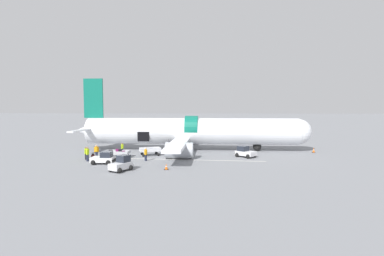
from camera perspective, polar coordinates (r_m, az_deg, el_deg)
The scene contains 16 objects.
ground_plane at distance 39.60m, azimuth -3.50°, elevation -5.46°, with size 500.00×500.00×0.00m, color gray.
apron_marking_line at distance 37.17m, azimuth -0.26°, elevation -6.08°, with size 18.19×1.25×0.01m.
airplane at distance 45.04m, azimuth -0.58°, elevation -0.70°, with size 35.65×27.97×10.83m.
baggage_tug_lead at distance 36.10m, azimuth -16.42°, elevation -5.57°, with size 2.72×2.26×1.41m.
baggage_tug_mid at distance 31.59m, azimuth -13.29°, elevation -6.80°, with size 2.33×2.72×1.60m.
baggage_tug_rear at distance 39.72m, azimuth 10.06°, elevation -4.59°, with size 2.89×2.78×1.43m.
baggage_cart_loading at distance 40.06m, azimuth -13.88°, elevation -4.74°, with size 3.88×2.00×1.05m.
baggage_cart_queued at distance 40.65m, azimuth -7.88°, elevation -4.45°, with size 3.71×2.46×1.07m.
ground_crew_loader_a at distance 36.82m, azimuth -8.80°, elevation -4.90°, with size 0.38×0.55×1.60m.
ground_crew_loader_b at distance 42.90m, azimuth -13.14°, elevation -3.73°, with size 0.42×0.54×1.54m.
ground_crew_driver at distance 40.08m, azimuth -17.73°, elevation -4.21°, with size 0.59×0.53×1.74m.
ground_crew_supervisor at distance 38.24m, azimuth -19.29°, elevation -4.65°, with size 0.46×0.60×1.73m.
ground_crew_helper at distance 39.49m, azimuth -19.53°, elevation -4.48°, with size 0.44×0.56×1.60m.
suitcase_on_tarmac_upright at distance 38.97m, azimuth -18.35°, elevation -5.31°, with size 0.44×0.35×0.79m.
safety_cone_nose at distance 46.34m, azimuth 22.17°, elevation -3.95°, with size 0.47×0.47×0.70m.
safety_cone_engine_left at distance 31.60m, azimuth -4.91°, elevation -7.39°, with size 0.46×0.46×0.61m.
Camera 1 is at (4.93, -38.74, 6.56)m, focal length 28.00 mm.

